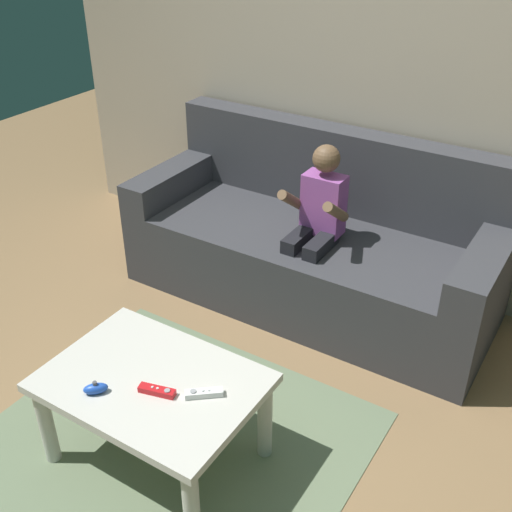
% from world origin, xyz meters
% --- Properties ---
extents(ground_plane, '(8.26, 8.26, 0.00)m').
position_xyz_m(ground_plane, '(0.00, 0.00, 0.00)').
color(ground_plane, olive).
extents(wall_back, '(4.13, 0.05, 2.50)m').
position_xyz_m(wall_back, '(0.00, 1.90, 1.25)').
color(wall_back, '#B2A38E').
rests_on(wall_back, ground).
extents(couch, '(1.99, 0.80, 0.90)m').
position_xyz_m(couch, '(-0.13, 1.51, 0.31)').
color(couch, '#38383D').
rests_on(couch, ground).
extents(person_seated_on_couch, '(0.30, 0.36, 0.94)m').
position_xyz_m(person_seated_on_couch, '(-0.05, 1.33, 0.55)').
color(person_seated_on_couch, black).
rests_on(person_seated_on_couch, ground).
extents(coffee_table, '(0.82, 0.58, 0.42)m').
position_xyz_m(coffee_table, '(-0.11, 0.12, 0.35)').
color(coffee_table, beige).
rests_on(coffee_table, ground).
extents(area_rug, '(1.50, 1.48, 0.01)m').
position_xyz_m(area_rug, '(-0.11, 0.12, 0.00)').
color(area_rug, '#6B7A5B').
rests_on(area_rug, ground).
extents(game_remote_white_near_edge, '(0.13, 0.12, 0.03)m').
position_xyz_m(game_remote_white_near_edge, '(0.11, 0.16, 0.43)').
color(game_remote_white_near_edge, white).
rests_on(game_remote_white_near_edge, coffee_table).
extents(nunchuk_blue, '(0.09, 0.09, 0.05)m').
position_xyz_m(nunchuk_blue, '(-0.23, -0.04, 0.44)').
color(nunchuk_blue, blue).
rests_on(nunchuk_blue, coffee_table).
extents(game_remote_red_far_corner, '(0.14, 0.07, 0.03)m').
position_xyz_m(game_remote_red_far_corner, '(-0.04, 0.07, 0.43)').
color(game_remote_red_far_corner, red).
rests_on(game_remote_red_far_corner, coffee_table).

